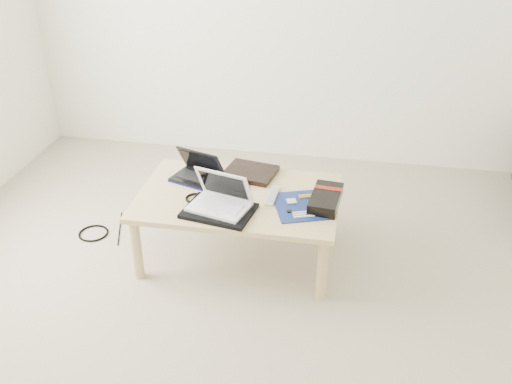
% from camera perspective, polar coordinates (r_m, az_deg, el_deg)
% --- Properties ---
extents(ground, '(4.00, 4.00, 0.00)m').
position_cam_1_polar(ground, '(2.85, -0.81, -14.06)').
color(ground, '#B6AC93').
rests_on(ground, ground).
extents(coffee_table, '(1.10, 0.70, 0.40)m').
position_cam_1_polar(coffee_table, '(3.16, -1.78, -1.08)').
color(coffee_table, tan).
rests_on(coffee_table, ground).
extents(book, '(0.33, 0.29, 0.03)m').
position_cam_1_polar(book, '(3.34, -0.58, 1.98)').
color(book, black).
rests_on(book, coffee_table).
extents(netbook, '(0.32, 0.27, 0.18)m').
position_cam_1_polar(netbook, '(3.30, -5.80, 1.93)').
color(netbook, black).
rests_on(netbook, coffee_table).
extents(tablet, '(0.27, 0.22, 0.01)m').
position_cam_1_polar(tablet, '(3.18, -3.12, 0.20)').
color(tablet, black).
rests_on(tablet, coffee_table).
extents(remote, '(0.06, 0.20, 0.02)m').
position_cam_1_polar(remote, '(3.12, 1.67, -0.38)').
color(remote, silver).
rests_on(remote, coffee_table).
extents(neoprene_sleeve, '(0.39, 0.32, 0.02)m').
position_cam_1_polar(neoprene_sleeve, '(2.99, -3.74, -1.89)').
color(neoprene_sleeve, black).
rests_on(neoprene_sleeve, coffee_table).
extents(white_laptop, '(0.35, 0.28, 0.20)m').
position_cam_1_polar(white_laptop, '(2.99, -3.57, -0.72)').
color(white_laptop, silver).
rests_on(white_laptop, neoprene_sleeve).
extents(motherboard, '(0.34, 0.37, 0.01)m').
position_cam_1_polar(motherboard, '(3.04, 4.33, -1.40)').
color(motherboard, navy).
rests_on(motherboard, coffee_table).
extents(gpu_box, '(0.18, 0.31, 0.07)m').
position_cam_1_polar(gpu_box, '(3.06, 6.99, -0.69)').
color(gpu_box, black).
rests_on(gpu_box, coffee_table).
extents(cable_coil, '(0.13, 0.13, 0.01)m').
position_cam_1_polar(cable_coil, '(3.11, -6.09, -0.63)').
color(cable_coil, black).
rests_on(cable_coil, coffee_table).
extents(floor_cable_coil, '(0.20, 0.20, 0.01)m').
position_cam_1_polar(floor_cable_coil, '(3.66, -15.94, -3.98)').
color(floor_cable_coil, black).
rests_on(floor_cable_coil, ground).
extents(floor_cable_trail, '(0.12, 0.35, 0.01)m').
position_cam_1_polar(floor_cable_trail, '(3.67, -13.46, -3.55)').
color(floor_cable_trail, black).
rests_on(floor_cable_trail, ground).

